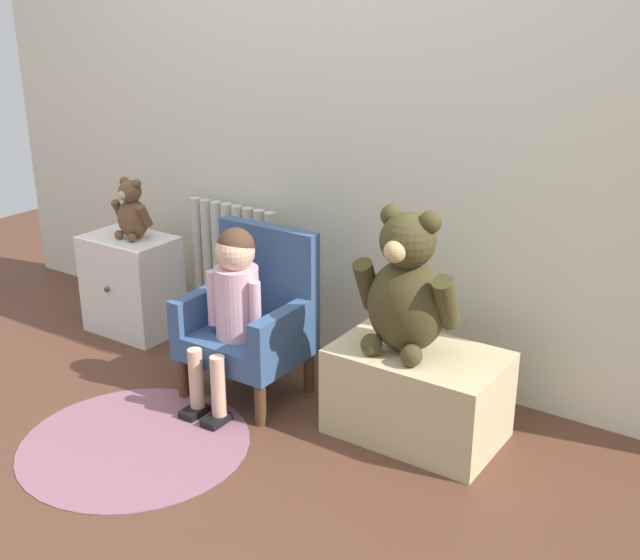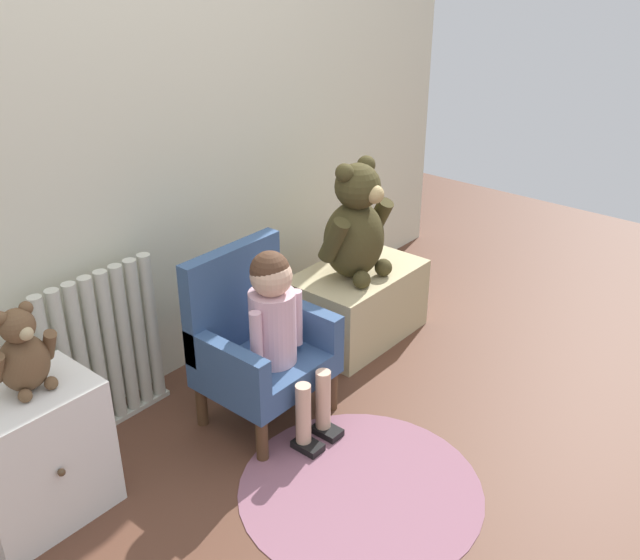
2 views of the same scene
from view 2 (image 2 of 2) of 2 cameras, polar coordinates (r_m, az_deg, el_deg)
The scene contains 10 objects.
ground_plane at distance 2.54m, azimuth 4.67°, elevation -15.65°, with size 6.00×6.00×0.00m, color #543223.
back_wall at distance 2.70m, azimuth -14.05°, elevation 15.01°, with size 3.80×0.05×2.40m, color beige.
radiator at distance 2.72m, azimuth -16.89°, elevation -5.57°, with size 0.50×0.05×0.63m.
small_dresser at distance 2.43m, azimuth -21.83°, elevation -12.97°, with size 0.41×0.31×0.46m.
child_armchair at distance 2.67m, azimuth -5.11°, elevation -4.99°, with size 0.45×0.38×0.67m.
child_figure at distance 2.53m, azimuth -3.45°, elevation -3.07°, with size 0.25×0.35×0.70m.
low_bench at distance 3.24m, azimuth 3.00°, elevation -1.87°, with size 0.60×0.38×0.33m, color tan.
large_teddy_bear at distance 3.03m, azimuth 2.87°, elevation 4.28°, with size 0.38×0.27×0.52m.
small_teddy_bear at distance 2.25m, azimuth -22.68°, elevation -5.48°, with size 0.20×0.14×0.28m.
floor_rug at distance 2.50m, azimuth 3.25°, elevation -16.33°, with size 0.83×0.83×0.01m, color #865566.
Camera 2 is at (-1.57, -1.06, 1.70)m, focal length 40.00 mm.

